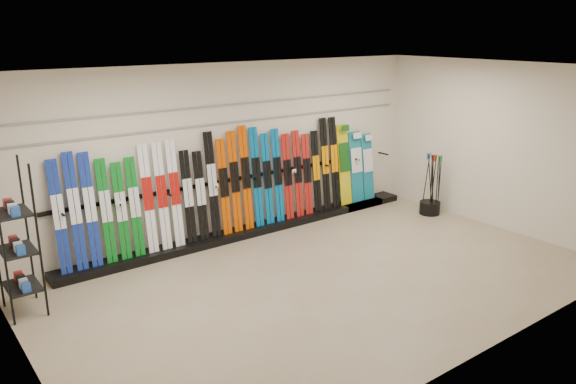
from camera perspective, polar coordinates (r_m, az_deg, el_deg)
floor at (r=8.32m, az=4.03°, el=-8.89°), size 8.00×8.00×0.00m
back_wall at (r=9.76m, az=-5.45°, el=4.21°), size 8.00×0.00×8.00m
left_wall at (r=6.09m, az=-25.60°, el=-4.92°), size 0.00×5.00×5.00m
right_wall at (r=10.80m, az=20.53°, el=4.41°), size 0.00×5.00×5.00m
ceiling at (r=7.55m, az=4.49°, el=12.19°), size 8.00×8.00×0.00m
ski_rack_base at (r=10.10m, az=-3.48°, el=-3.84°), size 8.00×0.40×0.12m
skis at (r=9.53m, az=-7.08°, el=0.46°), size 5.37×0.23×1.82m
snowboards at (r=11.44m, az=6.85°, el=2.63°), size 0.92×0.25×1.60m
accessory_rack at (r=7.83m, az=-25.92°, el=-4.32°), size 0.40×0.60×2.00m
pole_bin at (r=11.43m, az=14.19°, el=-1.56°), size 0.40×0.40×0.25m
ski_poles at (r=11.29m, az=14.55°, el=0.76°), size 0.22×0.35×1.18m
slatwall_rail_0 at (r=9.65m, az=-5.46°, el=7.09°), size 7.60×0.02×0.03m
slatwall_rail_1 at (r=9.61m, az=-5.51°, el=8.86°), size 7.60×0.02×0.03m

